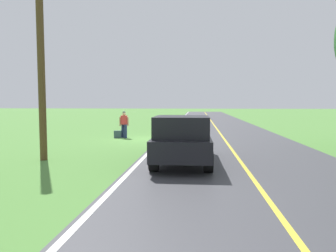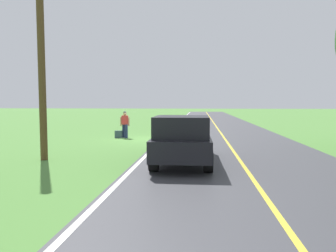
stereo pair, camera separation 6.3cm
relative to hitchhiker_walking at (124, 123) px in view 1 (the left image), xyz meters
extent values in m
plane|color=#4C7F38|center=(-1.24, 0.63, -0.98)|extent=(200.00, 200.00, 0.00)
cube|color=#3D3D42|center=(-6.42, 0.63, -0.98)|extent=(8.16, 120.00, 0.00)
cube|color=silver|center=(-2.51, 0.63, -0.98)|extent=(0.16, 117.60, 0.00)
cube|color=gold|center=(-6.42, 0.63, -0.98)|extent=(0.14, 117.60, 0.00)
cylinder|color=navy|center=(-0.12, 0.14, -0.54)|extent=(0.18, 0.18, 0.88)
cylinder|color=navy|center=(0.12, -0.08, -0.54)|extent=(0.18, 0.18, 0.88)
cube|color=red|center=(0.00, 0.03, 0.19)|extent=(0.42, 0.29, 0.58)
sphere|color=tan|center=(0.00, 0.03, 0.59)|extent=(0.23, 0.23, 0.23)
sphere|color=#4C564C|center=(0.00, 0.03, 0.67)|extent=(0.20, 0.20, 0.20)
cube|color=#591E19|center=(0.01, -0.17, 0.22)|extent=(0.33, 0.22, 0.44)
cylinder|color=tan|center=(-0.26, 0.03, 0.08)|extent=(0.10, 0.10, 0.58)
cylinder|color=tan|center=(0.26, 0.07, 0.08)|extent=(0.10, 0.10, 0.58)
cube|color=#384C56|center=(0.41, 0.11, -0.74)|extent=(0.47, 0.23, 0.48)
cube|color=black|center=(-4.18, 7.96, -0.23)|extent=(2.07, 5.43, 0.70)
cube|color=black|center=(-4.20, 9.14, 0.48)|extent=(1.87, 2.18, 0.72)
cube|color=black|center=(-4.20, 9.14, 0.55)|extent=(1.70, 1.32, 0.43)
cube|color=black|center=(-5.11, 6.86, 0.34)|extent=(0.14, 3.03, 0.45)
cube|color=black|center=(-3.23, 6.89, 0.34)|extent=(0.14, 3.03, 0.45)
cube|color=black|center=(-4.15, 5.36, 0.34)|extent=(1.84, 0.13, 0.45)
cylinder|color=black|center=(-5.10, 9.69, -0.58)|extent=(0.31, 0.80, 0.80)
cylinder|color=black|center=(-3.30, 9.72, -0.58)|extent=(0.31, 0.80, 0.80)
cylinder|color=black|center=(-5.06, 6.39, -0.58)|extent=(0.31, 0.80, 0.80)
cylinder|color=black|center=(-3.26, 6.42, -0.58)|extent=(0.31, 0.80, 0.80)
cylinder|color=brown|center=(1.38, 8.08, 2.61)|extent=(0.28, 0.28, 7.18)
camera|label=1|loc=(-4.75, 20.04, 1.31)|focal=33.75mm
camera|label=2|loc=(-4.81, 20.04, 1.31)|focal=33.75mm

